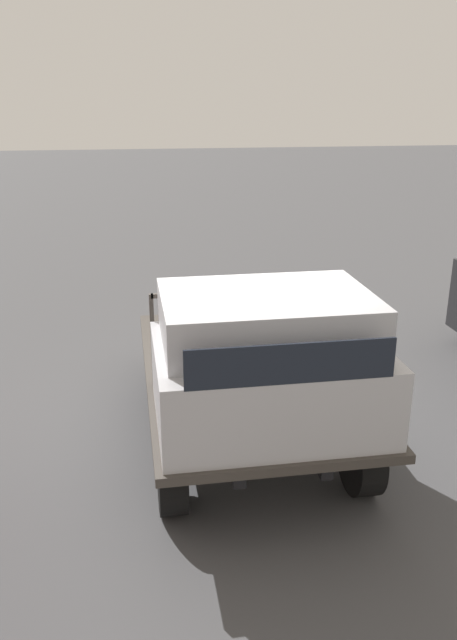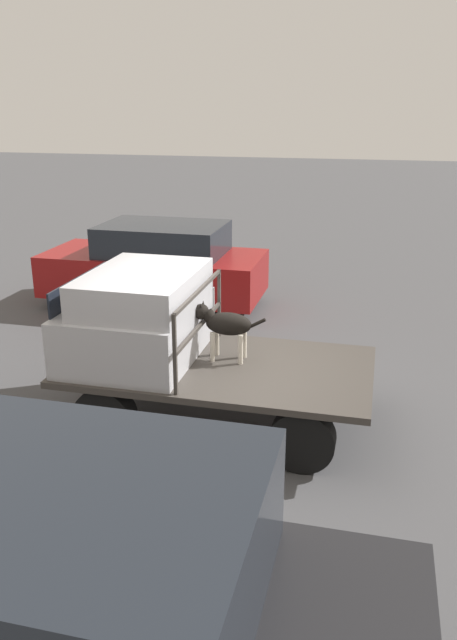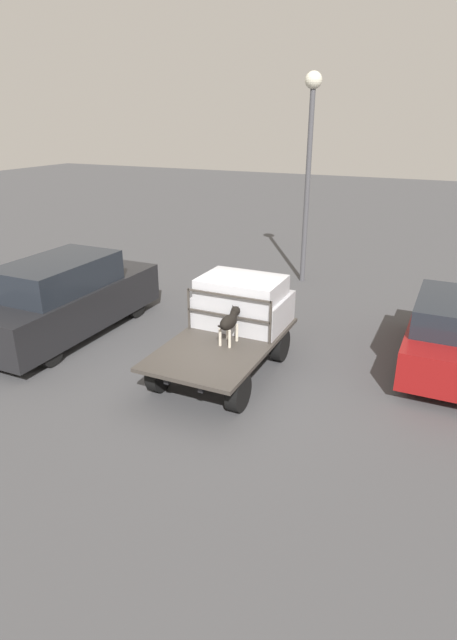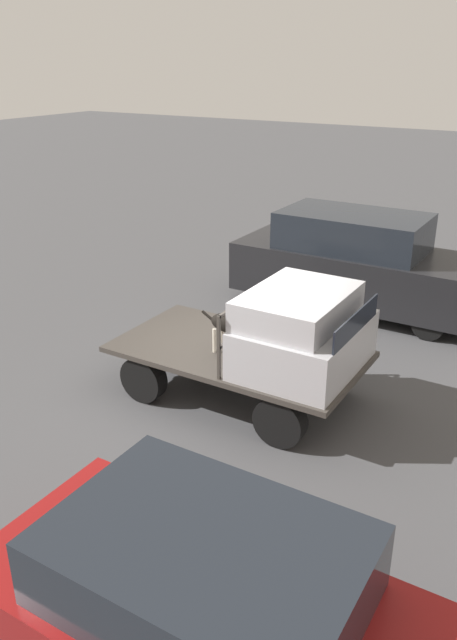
{
  "view_description": "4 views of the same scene",
  "coord_description": "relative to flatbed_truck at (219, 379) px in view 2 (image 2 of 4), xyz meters",
  "views": [
    {
      "loc": [
        5.81,
        -1.12,
        3.43
      ],
      "look_at": [
        -0.08,
        -0.16,
        1.3
      ],
      "focal_mm": 35.0,
      "sensor_mm": 36.0,
      "label": 1
    },
    {
      "loc": [
        -1.79,
        6.81,
        3.8
      ],
      "look_at": [
        -0.08,
        -0.16,
        1.3
      ],
      "focal_mm": 35.0,
      "sensor_mm": 36.0,
      "label": 2
    },
    {
      "loc": [
        -8.53,
        -4.11,
        5.1
      ],
      "look_at": [
        -0.08,
        -0.16,
        1.3
      ],
      "focal_mm": 28.0,
      "sensor_mm": 36.0,
      "label": 3
    },
    {
      "loc": [
        4.24,
        -7.31,
        4.84
      ],
      "look_at": [
        -0.08,
        -0.16,
        1.3
      ],
      "focal_mm": 35.0,
      "sensor_mm": 36.0,
      "label": 4
    }
  ],
  "objects": [
    {
      "name": "ground_plane",
      "position": [
        0.0,
        0.0,
        -0.57
      ],
      "size": [
        80.0,
        80.0,
        0.0
      ],
      "primitive_type": "plane",
      "color": "#474749"
    },
    {
      "name": "flatbed_truck",
      "position": [
        0.0,
        0.0,
        0.0
      ],
      "size": [
        3.71,
        2.04,
        0.78
      ],
      "color": "black",
      "rests_on": "ground"
    },
    {
      "name": "truck_cab",
      "position": [
        1.03,
        0.0,
        0.73
      ],
      "size": [
        1.49,
        1.92,
        1.1
      ],
      "color": "#B7B7BC",
      "rests_on": "flatbed_truck"
    },
    {
      "name": "truck_headboard",
      "position": [
        0.25,
        0.0,
        0.82
      ],
      "size": [
        0.04,
        1.92,
        0.93
      ],
      "color": "#3D3833",
      "rests_on": "flatbed_truck"
    },
    {
      "name": "dog",
      "position": [
        -0.01,
        -0.16,
        0.67
      ],
      "size": [
        0.95,
        0.28,
        0.73
      ],
      "rotation": [
        0.0,
        0.0,
        0.34
      ],
      "color": "beige",
      "rests_on": "flatbed_truck"
    },
    {
      "name": "parked_sedan",
      "position": [
        2.41,
        -4.35,
        0.24
      ],
      "size": [
        4.24,
        1.81,
        1.62
      ],
      "rotation": [
        0.0,
        0.0,
        -0.12
      ],
      "color": "black",
      "rests_on": "ground"
    }
  ]
}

